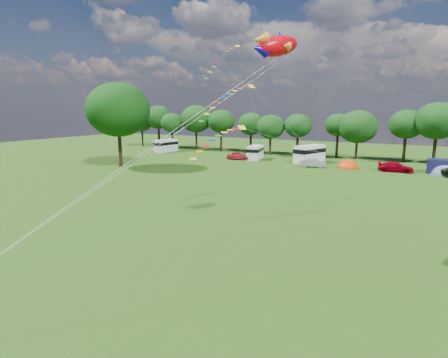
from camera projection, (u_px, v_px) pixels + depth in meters
The scene contains 16 objects.
ground_plane at pixel (159, 267), 22.15m from camera, with size 180.00×180.00×0.00m, color black.
tree_line at pixel (379, 125), 65.81m from camera, with size 102.98×10.98×10.27m.
big_tree at pixel (118, 110), 58.76m from camera, with size 10.00×10.00×13.28m.
car_a at pixel (239, 156), 68.16m from camera, with size 1.74×4.41×1.47m, color #AF202B.
car_b at pixel (313, 163), 59.48m from camera, with size 1.46×3.90×1.38m, color gray.
car_c at pixel (396, 167), 55.19m from camera, with size 2.00×4.77×1.43m, color maroon.
campervan_a at pixel (166, 145), 80.44m from camera, with size 3.06×5.59×2.60m.
campervan_b at pixel (255, 152), 68.92m from camera, with size 3.07×5.37×2.48m.
campervan_c at pixel (310, 153), 64.40m from camera, with size 4.39×6.57×2.97m.
tent_orange at pixel (348, 168), 58.75m from camera, with size 3.26×3.57×2.55m.
tent_greyblue at pixel (445, 175), 52.35m from camera, with size 3.75×4.10×2.79m.
awning_navy at pixel (440, 166), 53.84m from camera, with size 3.27×2.66×2.05m, color #111237.
fish_kite at pixel (275, 46), 23.17m from camera, with size 2.70×3.43×1.88m.
streamer_kite_a at pixel (223, 58), 51.37m from camera, with size 3.26×5.50×5.73m.
streamer_kite_b at pixel (231, 97), 38.43m from camera, with size 4.26×4.80×3.84m.
streamer_kite_c at pixel (223, 137), 33.19m from camera, with size 3.22×5.05×2.83m.
Camera 1 is at (13.38, -16.36, 9.28)m, focal length 30.00 mm.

